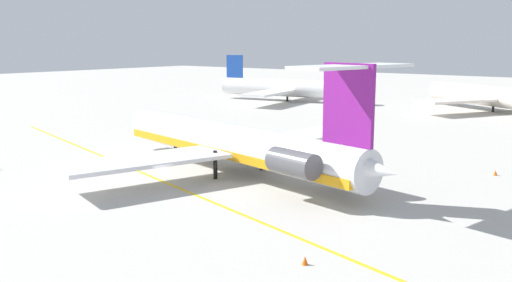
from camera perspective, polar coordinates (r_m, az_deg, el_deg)
name	(u,v)px	position (r m, az deg, el deg)	size (l,w,h in m)	color
ground	(160,190)	(52.15, -9.74, -4.90)	(388.47, 388.47, 0.00)	#B7B5AD
main_jetliner	(239,144)	(56.72, -1.76, -0.26)	(39.74, 35.39, 11.64)	silver
airliner_far_left	(291,88)	(127.65, 3.59, 5.38)	(34.27, 34.08, 10.26)	white
airliner_mid_left	(490,96)	(117.67, 22.65, 4.22)	(31.48, 31.90, 10.16)	silver
ground_crew_near_tail	(199,129)	(80.66, -5.75, 1.26)	(0.30, 0.36, 1.72)	black
safety_cone_nose	(495,173)	(61.73, 23.10, -2.98)	(0.40, 0.40, 0.55)	#EA590F
safety_cone_wingtip	(305,260)	(34.82, 4.99, -11.98)	(0.40, 0.40, 0.55)	#EA590F
taxiway_centreline	(177,187)	(52.71, -7.98, -4.68)	(95.13, 0.36, 0.01)	gold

